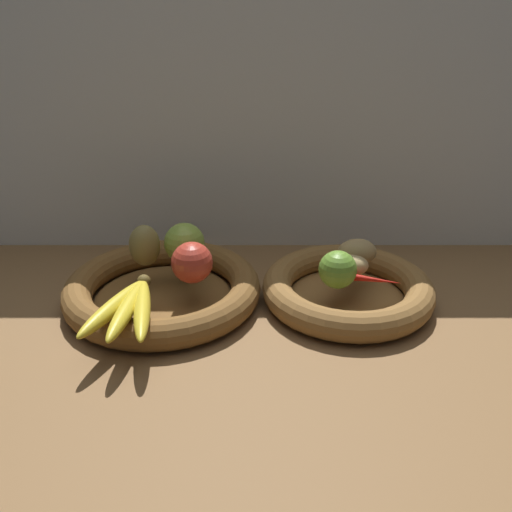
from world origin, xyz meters
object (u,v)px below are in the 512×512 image
object	(u,v)px
apple_green_back	(185,243)
lime_near	(339,270)
pear_brown	(146,245)
potato_back	(358,252)
apple_red_right	(193,262)
chili_pepper	(363,279)
banana_bunch_front	(129,307)
potato_large	(350,266)
fruit_bowl_right	(348,289)
fruit_bowl_left	(164,289)

from	to	relation	value
apple_green_back	lime_near	bearing A→B (deg)	-19.77
pear_brown	potato_back	world-z (taller)	pear_brown
apple_red_right	potato_back	xyz separation A→B (cm)	(30.64, 6.87, -1.19)
pear_brown	chili_pepper	distance (cm)	40.85
apple_green_back	apple_red_right	xyz separation A→B (cm)	(2.27, -8.04, -0.16)
apple_green_back	apple_red_right	size ratio (longest dim) A/B	1.04
lime_near	apple_red_right	bearing A→B (deg)	175.52
banana_bunch_front	lime_near	bearing A→B (deg)	15.04
banana_bunch_front	potato_back	distance (cm)	43.87
banana_bunch_front	potato_large	size ratio (longest dim) A/B	2.81
lime_near	chili_pepper	bearing A→B (deg)	11.54
fruit_bowl_right	lime_near	world-z (taller)	lime_near
potato_back	lime_near	size ratio (longest dim) A/B	1.11
fruit_bowl_left	potato_back	distance (cm)	37.35
pear_brown	chili_pepper	bearing A→B (deg)	-10.84
fruit_bowl_left	banana_bunch_front	size ratio (longest dim) A/B	1.82
fruit_bowl_right	potato_large	size ratio (longest dim) A/B	4.46
fruit_bowl_left	apple_green_back	world-z (taller)	apple_green_back
apple_red_right	fruit_bowl_left	bearing A→B (deg)	160.34
potato_large	chili_pepper	bearing A→B (deg)	-59.26
apple_red_right	banana_bunch_front	size ratio (longest dim) A/B	0.37
potato_large	fruit_bowl_right	bearing A→B (deg)	90.00
fruit_bowl_left	apple_green_back	xyz separation A→B (cm)	(3.73, 5.90, 6.83)
banana_bunch_front	potato_large	xyz separation A→B (cm)	(37.72, 13.55, 0.67)
fruit_bowl_left	apple_red_right	size ratio (longest dim) A/B	4.89
apple_green_back	potato_back	xyz separation A→B (cm)	(32.91, -1.18, -1.36)
apple_red_right	potato_large	bearing A→B (deg)	4.30
fruit_bowl_right	chili_pepper	distance (cm)	5.46
apple_red_right	potato_back	distance (cm)	31.42
fruit_bowl_left	lime_near	bearing A→B (deg)	-7.47
fruit_bowl_right	chili_pepper	bearing A→B (deg)	-59.26
pear_brown	lime_near	world-z (taller)	pear_brown
fruit_bowl_left	chili_pepper	xyz separation A→B (cm)	(36.40, -3.20, 3.99)
apple_green_back	pear_brown	size ratio (longest dim) A/B	0.96
apple_red_right	potato_large	xyz separation A→B (cm)	(28.50, 2.14, -1.73)
fruit_bowl_left	banana_bunch_front	xyz separation A→B (cm)	(-3.23, -13.55, 4.27)
fruit_bowl_left	potato_back	world-z (taller)	potato_back
fruit_bowl_right	apple_red_right	world-z (taller)	apple_red_right
pear_brown	potato_large	distance (cm)	38.42
potato_large	lime_near	xyz separation A→B (cm)	(-2.77, -4.16, 1.37)
potato_back	chili_pepper	world-z (taller)	potato_back
fruit_bowl_left	fruit_bowl_right	world-z (taller)	same
fruit_bowl_right	banana_bunch_front	size ratio (longest dim) A/B	1.59
fruit_bowl_left	lime_near	size ratio (longest dim) A/B	5.42
apple_green_back	banana_bunch_front	distance (cm)	20.82
potato_large	chili_pepper	distance (cm)	3.85
potato_back	pear_brown	bearing A→B (deg)	-179.62
potato_large	lime_near	world-z (taller)	lime_near
chili_pepper	apple_green_back	bearing A→B (deg)	-179.60
fruit_bowl_right	pear_brown	distance (cm)	39.00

